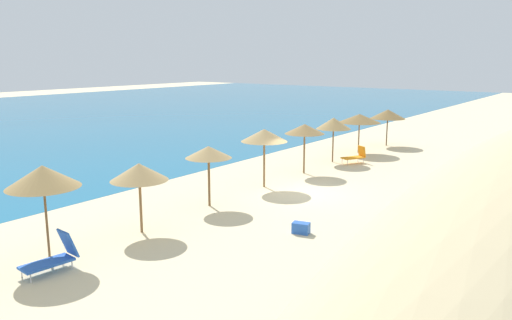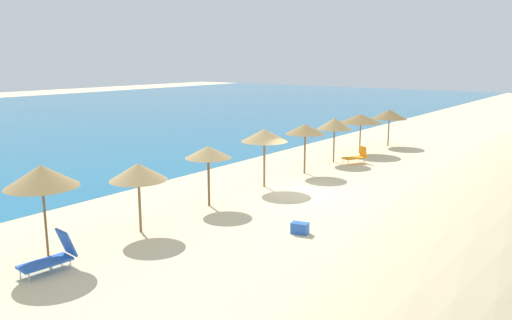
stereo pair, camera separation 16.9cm
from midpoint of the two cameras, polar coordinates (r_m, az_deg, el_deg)
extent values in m
plane|color=beige|center=(23.42, 4.91, -3.70)|extent=(160.00, 160.00, 0.00)
cylinder|color=brown|center=(16.75, -22.72, -6.39)|extent=(0.07, 0.07, 2.44)
cone|color=#9E7F4C|center=(16.40, -23.10, -1.70)|extent=(2.18, 2.18, 0.67)
cylinder|color=brown|center=(18.39, -13.09, -4.88)|extent=(0.09, 0.09, 2.04)
cone|color=tan|center=(18.10, -13.26, -1.30)|extent=(2.02, 2.02, 0.61)
cylinder|color=brown|center=(21.16, -5.52, -2.28)|extent=(0.10, 0.10, 2.19)
cone|color=tan|center=(20.91, -5.59, 0.90)|extent=(1.92, 1.92, 0.49)
cylinder|color=brown|center=(24.16, 0.72, -0.31)|extent=(0.10, 0.10, 2.36)
cone|color=tan|center=(23.93, 0.73, 2.80)|extent=(2.21, 2.21, 0.59)
cylinder|color=brown|center=(27.18, 5.26, 0.88)|extent=(0.10, 0.10, 2.29)
cone|color=olive|center=(26.98, 5.31, 3.50)|extent=(2.11, 2.11, 0.52)
cylinder|color=brown|center=(30.38, 8.48, 1.76)|extent=(0.08, 0.08, 2.13)
cone|color=#9E7F4C|center=(30.20, 8.55, 4.10)|extent=(2.04, 2.04, 0.66)
cylinder|color=brown|center=(33.60, 11.33, 2.59)|extent=(0.08, 0.08, 2.14)
cone|color=olive|center=(33.45, 11.41, 4.62)|extent=(2.70, 2.70, 0.56)
cylinder|color=brown|center=(36.90, 14.37, 3.16)|extent=(0.08, 0.08, 2.06)
cone|color=olive|center=(36.75, 14.46, 5.02)|extent=(2.42, 2.42, 0.64)
cube|color=orange|center=(30.27, 10.67, 0.26)|extent=(1.48, 1.16, 0.07)
cube|color=orange|center=(30.60, 11.65, 0.96)|extent=(0.43, 0.62, 0.66)
cylinder|color=silver|center=(30.17, 9.49, -0.10)|extent=(0.04, 0.04, 0.30)
cylinder|color=silver|center=(29.77, 10.07, -0.28)|extent=(0.04, 0.04, 0.30)
cylinder|color=silver|center=(30.86, 11.23, 0.09)|extent=(0.04, 0.04, 0.30)
cylinder|color=silver|center=(30.46, 11.82, -0.08)|extent=(0.04, 0.04, 0.30)
cube|color=blue|center=(16.03, -22.72, -10.67)|extent=(1.50, 0.79, 0.07)
cube|color=blue|center=(16.16, -20.65, -8.71)|extent=(0.41, 0.69, 0.82)
cylinder|color=silver|center=(16.10, -25.11, -11.41)|extent=(0.04, 0.04, 0.27)
cylinder|color=silver|center=(15.62, -24.26, -12.04)|extent=(0.04, 0.04, 0.27)
cylinder|color=silver|center=(16.57, -21.17, -10.45)|extent=(0.04, 0.04, 0.27)
cylinder|color=silver|center=(16.10, -20.24, -11.02)|extent=(0.04, 0.04, 0.27)
cube|color=blue|center=(18.10, 4.81, -7.62)|extent=(0.48, 0.66, 0.39)
camera|label=1|loc=(0.08, -90.21, -0.04)|focal=35.61mm
camera|label=2|loc=(0.08, 89.79, 0.04)|focal=35.61mm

